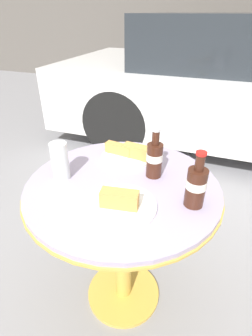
# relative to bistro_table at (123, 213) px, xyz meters

# --- Properties ---
(ground_plane) EXTENTS (30.00, 30.00, 0.00)m
(ground_plane) POSITION_rel_bistro_table_xyz_m (0.00, 0.00, -0.57)
(ground_plane) COLOR gray
(bistro_table) EXTENTS (0.79, 0.79, 0.72)m
(bistro_table) POSITION_rel_bistro_table_xyz_m (0.00, 0.00, 0.00)
(bistro_table) COLOR gold
(bistro_table) RESTS_ON ground_plane
(cola_bottle_left) EXTENTS (0.07, 0.07, 0.21)m
(cola_bottle_left) POSITION_rel_bistro_table_xyz_m (0.28, -0.04, 0.24)
(cola_bottle_left) COLOR #3D1E14
(cola_bottle_left) RESTS_ON bistro_table
(cola_bottle_right) EXTENTS (0.07, 0.07, 0.21)m
(cola_bottle_right) POSITION_rel_bistro_table_xyz_m (0.10, 0.10, 0.24)
(cola_bottle_right) COLOR #3D1E14
(cola_bottle_right) RESTS_ON bistro_table
(drinking_glass) EXTENTS (0.07, 0.07, 0.16)m
(drinking_glass) POSITION_rel_bistro_table_xyz_m (-0.25, -0.05, 0.22)
(drinking_glass) COLOR silver
(drinking_glass) RESTS_ON bistro_table
(lunch_plate_near) EXTENTS (0.24, 0.24, 0.07)m
(lunch_plate_near) POSITION_rel_bistro_table_xyz_m (-0.05, 0.21, 0.18)
(lunch_plate_near) COLOR white
(lunch_plate_near) RESTS_ON bistro_table
(lunch_plate_far) EXTENTS (0.26, 0.26, 0.07)m
(lunch_plate_far) POSITION_rel_bistro_table_xyz_m (0.05, -0.14, 0.17)
(lunch_plate_far) COLOR white
(lunch_plate_far) RESTS_ON bistro_table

